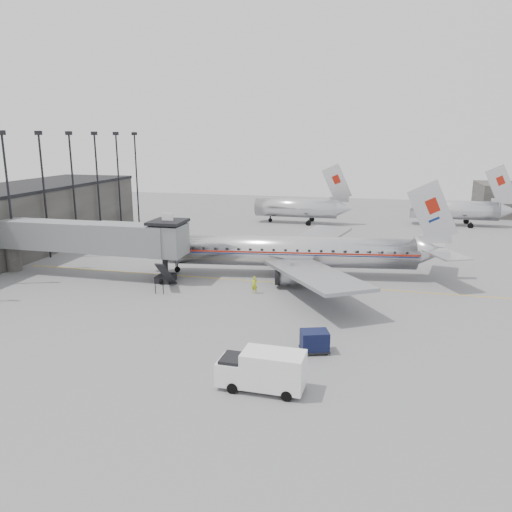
{
  "coord_description": "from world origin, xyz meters",
  "views": [
    {
      "loc": [
        11.51,
        -42.28,
        14.7
      ],
      "look_at": [
        0.24,
        3.87,
        3.2
      ],
      "focal_mm": 35.0,
      "sensor_mm": 36.0,
      "label": 1
    }
  ],
  "objects": [
    {
      "name": "service_van",
      "position": [
        5.47,
        -16.0,
        1.28
      ],
      "size": [
        5.24,
        2.21,
        2.43
      ],
      "rotation": [
        0.0,
        0.0,
        -0.04
      ],
      "color": "white",
      "rests_on": "ground"
    },
    {
      "name": "baggage_cart_navy",
      "position": [
        7.82,
        -10.0,
        0.82
      ],
      "size": [
        2.35,
        2.06,
        1.55
      ],
      "rotation": [
        0.0,
        0.0,
        0.33
      ],
      "color": "black",
      "rests_on": "ground"
    },
    {
      "name": "terminal",
      "position": [
        -34.0,
        10.0,
        4.0
      ],
      "size": [
        12.0,
        46.0,
        8.0
      ],
      "primitive_type": "cube",
      "color": "#34312F",
      "rests_on": "ground"
    },
    {
      "name": "distant_aircraft_near",
      "position": [
        -1.79,
        42.0,
        2.73
      ],
      "size": [
        16.39,
        3.2,
        10.26
      ],
      "color": "silver",
      "rests_on": "ground"
    },
    {
      "name": "airliner",
      "position": [
        3.32,
        9.09,
        2.63
      ],
      "size": [
        33.02,
        30.41,
        10.47
      ],
      "rotation": [
        0.0,
        0.0,
        0.14
      ],
      "color": "silver",
      "rests_on": "ground"
    },
    {
      "name": "apron_line",
      "position": [
        3.0,
        6.0,
        0.01
      ],
      "size": [
        60.0,
        0.15,
        0.01
      ],
      "primitive_type": "cube",
      "rotation": [
        0.0,
        0.0,
        1.57
      ],
      "color": "gold",
      "rests_on": "ground"
    },
    {
      "name": "floodlight_masts",
      "position": [
        -27.5,
        13.0,
        8.36
      ],
      "size": [
        0.9,
        42.25,
        15.25
      ],
      "color": "black",
      "rests_on": "ground"
    },
    {
      "name": "ramp_worker",
      "position": [
        0.57,
        1.94,
        0.82
      ],
      "size": [
        0.62,
        0.42,
        1.65
      ],
      "primitive_type": "imported",
      "rotation": [
        0.0,
        0.0,
        -0.04
      ],
      "color": "#A8C317",
      "rests_on": "ground"
    },
    {
      "name": "jet_bridge",
      "position": [
        -16.66,
        3.67,
        4.18
      ],
      "size": [
        21.0,
        6.2,
        7.1
      ],
      "color": "slate",
      "rests_on": "ground"
    },
    {
      "name": "distant_aircraft_mid",
      "position": [
        24.21,
        46.0,
        2.73
      ],
      "size": [
        16.39,
        3.2,
        10.26
      ],
      "color": "silver",
      "rests_on": "ground"
    },
    {
      "name": "ground",
      "position": [
        0.0,
        0.0,
        0.0
      ],
      "size": [
        160.0,
        160.0,
        0.0
      ],
      "primitive_type": "plane",
      "color": "slate",
      "rests_on": "ground"
    }
  ]
}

